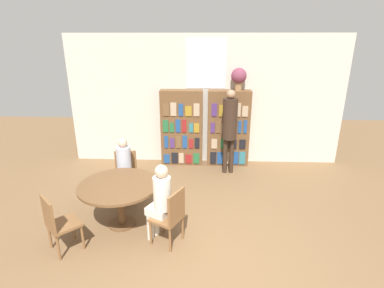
# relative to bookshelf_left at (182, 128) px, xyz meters

# --- Properties ---
(ground_plane) EXTENTS (16.00, 16.00, 0.00)m
(ground_plane) POSITION_rel_bookshelf_left_xyz_m (0.55, -3.69, -0.89)
(ground_plane) COLOR brown
(wall_back) EXTENTS (6.40, 0.07, 3.00)m
(wall_back) POSITION_rel_bookshelf_left_xyz_m (0.55, 0.19, 0.62)
(wall_back) COLOR beige
(wall_back) RESTS_ON ground_plane
(bookshelf_left) EXTENTS (0.97, 0.34, 1.78)m
(bookshelf_left) POSITION_rel_bookshelf_left_xyz_m (0.00, 0.00, 0.00)
(bookshelf_left) COLOR brown
(bookshelf_left) RESTS_ON ground_plane
(bookshelf_right) EXTENTS (0.97, 0.34, 1.78)m
(bookshelf_right) POSITION_rel_bookshelf_left_xyz_m (1.09, -0.00, -0.00)
(bookshelf_right) COLOR brown
(bookshelf_right) RESTS_ON ground_plane
(flower_vase) EXTENTS (0.34, 0.34, 0.49)m
(flower_vase) POSITION_rel_bookshelf_left_xyz_m (1.28, 0.00, 1.19)
(flower_vase) COLOR #997047
(flower_vase) RESTS_ON bookshelf_right
(reading_table) EXTENTS (1.26, 1.26, 0.73)m
(reading_table) POSITION_rel_bookshelf_left_xyz_m (-0.80, -2.61, -0.27)
(reading_table) COLOR brown
(reading_table) RESTS_ON ground_plane
(chair_near_camera) EXTENTS (0.57, 0.57, 0.88)m
(chair_near_camera) POSITION_rel_bookshelf_left_xyz_m (-1.49, -3.29, -0.40)
(chair_near_camera) COLOR brown
(chair_near_camera) RESTS_ON ground_plane
(chair_left_side) EXTENTS (0.46, 0.46, 0.88)m
(chair_left_side) POSITION_rel_bookshelf_left_xyz_m (-0.95, -1.65, -0.40)
(chair_left_side) COLOR brown
(chair_left_side) RESTS_ON ground_plane
(chair_far_side) EXTENTS (0.54, 0.54, 0.88)m
(chair_far_side) POSITION_rel_bookshelf_left_xyz_m (0.06, -3.05, -0.40)
(chair_far_side) COLOR brown
(chair_far_side) RESTS_ON ground_plane
(seated_reader_left) EXTENTS (0.31, 0.39, 1.21)m
(seated_reader_left) POSITION_rel_bookshelf_left_xyz_m (-0.92, -1.83, -0.20)
(seated_reader_left) COLOR #B2B7C6
(seated_reader_left) RESTS_ON ground_plane
(seated_reader_right) EXTENTS (0.40, 0.37, 1.24)m
(seated_reader_right) POSITION_rel_bookshelf_left_xyz_m (-0.10, -2.97, -0.19)
(seated_reader_right) COLOR silver
(seated_reader_right) RESTS_ON ground_plane
(librarian_standing) EXTENTS (0.32, 0.59, 1.88)m
(librarian_standing) POSITION_rel_bookshelf_left_xyz_m (1.08, -0.50, 0.28)
(librarian_standing) COLOR #332319
(librarian_standing) RESTS_ON ground_plane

